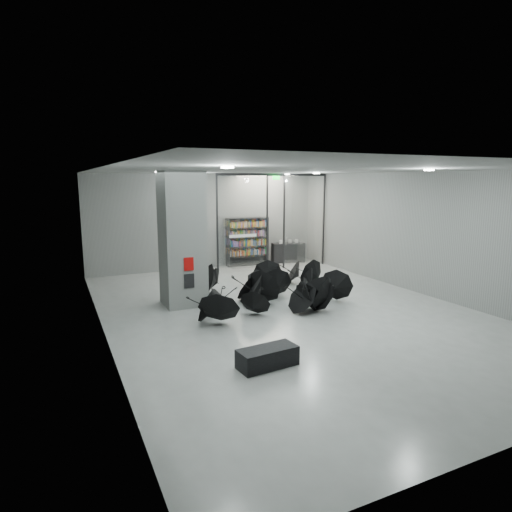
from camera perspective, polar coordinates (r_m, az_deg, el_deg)
name	(u,v)px	position (r m, az deg, el deg)	size (l,w,h in m)	color
room	(289,213)	(12.10, 4.34, 5.73)	(14.00, 14.02, 4.01)	gray
column	(182,239)	(13.08, -9.70, 2.22)	(1.20, 1.20, 4.00)	slate
fire_cabinet	(189,264)	(12.60, -8.86, -1.05)	(0.28, 0.04, 0.38)	#A50A07
info_panel	(189,281)	(12.70, -8.79, -3.27)	(0.30, 0.03, 0.42)	black
exit_sign	(276,178)	(17.87, 2.68, 10.26)	(0.30, 0.06, 0.15)	#0CE533
glass_partition	(273,218)	(18.11, 2.31, 5.07)	(5.06, 0.08, 4.00)	silver
bench	(267,357)	(9.00, 1.52, -13.19)	(1.23, 0.53, 0.40)	black
bookshelf	(247,241)	(19.08, -1.14, 1.93)	(1.92, 0.38, 2.11)	black
shop_counter	(288,253)	(19.94, 4.25, 0.46)	(1.47, 0.59, 0.88)	black
umbrella_cluster	(275,293)	(13.29, 2.55, -4.94)	(5.65, 4.79, 1.35)	black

